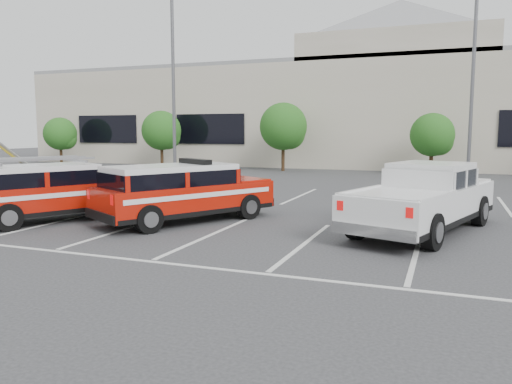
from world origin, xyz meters
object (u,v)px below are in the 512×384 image
Objects in this scene: tree_mid_right at (434,136)px; ladder_suv at (50,195)px; light_pole_left at (173,87)px; fire_chief_suv at (183,196)px; white_pickup at (423,205)px; tree_left at (163,132)px; tree_far_left at (61,135)px; tree_mid_left at (285,128)px; convention_building at (377,109)px; light_pole_mid at (472,84)px.

ladder_suv is at bearing -116.53° from tree_mid_right.
fire_chief_suv is at bearing -58.63° from light_pole_left.
tree_left is at bearing 154.31° from white_pickup.
tree_mid_left is at bearing 0.00° from tree_far_left.
light_pole_left is (16.91, -10.05, 2.68)m from tree_far_left.
tree_left is 0.66× the size of white_pickup.
tree_mid_left is at bearing 114.99° from ladder_suv.
tree_left reaches higher than tree_far_left.
convention_building is at bearing 116.57° from tree_mid_right.
light_pole_left is (-3.09, -10.05, 2.14)m from tree_mid_left.
tree_far_left is (-25.09, -9.82, -2.22)m from convention_building.
tree_left reaches higher than tree_mid_right.
convention_building is 17.27m from light_pole_mid.
tree_mid_left is 10.01m from tree_mid_right.
tree_mid_left is at bearing 72.90° from light_pole_left.
tree_far_left is at bearing 180.00° from tree_mid_right.
tree_mid_right is at bearing -63.43° from convention_building.
tree_left is 23.64m from ladder_suv.
tree_far_left is 19.85m from light_pole_left.
convention_building is 15.04× the size of tree_mid_right.
light_pole_left is at bearing 163.27° from white_pickup.
light_pole_left reaches higher than white_pickup.
tree_mid_right is at bearing 100.78° from fire_chief_suv.
tree_left is 0.75× the size of fire_chief_suv.
tree_mid_left reaches higher than tree_left.
convention_building reaches higher than tree_far_left.
tree_far_left is 29.00m from ladder_suv.
light_pole_mid reaches higher than tree_far_left.
ladder_suv is at bearing -79.03° from light_pole_left.
convention_building is at bearing 115.68° from fire_chief_suv.
light_pole_mid is at bearing -26.92° from tree_mid_left.
tree_mid_right is (30.00, 0.00, 0.00)m from tree_far_left.
tree_far_left is 0.39× the size of light_pole_left.
tree_mid_right is at bearing -0.00° from tree_mid_left.
tree_mid_right is 6.88m from light_pole_mid.
tree_mid_right is (20.00, -0.00, -0.27)m from tree_left.
tree_left is (-15.09, -9.82, -1.95)m from convention_building.
white_pickup is (10.32, -19.27, -2.27)m from tree_mid_left.
light_pole_left is 15.52m from light_pole_mid.
convention_building is 13.58× the size of tree_left.
convention_building is 27.03m from tree_far_left.
tree_left is at bearing 0.00° from tree_far_left.
fire_chief_suv is at bearing -108.49° from tree_mid_right.
tree_left is (10.00, 0.00, 0.27)m from tree_far_left.
tree_mid_left is 0.47× the size of light_pole_mid.
white_pickup is (20.32, -19.27, -2.00)m from tree_left.
convention_building is at bearing 113.26° from light_pole_mid.
convention_building is 15.04× the size of tree_far_left.
convention_building reaches higher than tree_left.
white_pickup is 1.21× the size of ladder_suv.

